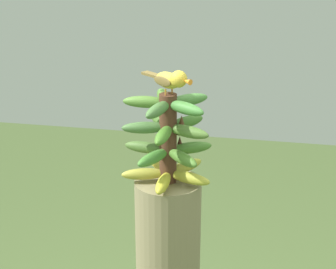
# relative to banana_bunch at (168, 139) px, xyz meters

# --- Properties ---
(banana_bunch) EXTENTS (0.29, 0.29, 0.29)m
(banana_bunch) POSITION_rel_banana_bunch_xyz_m (0.00, 0.00, 0.00)
(banana_bunch) COLOR #4C2D1E
(banana_bunch) RESTS_ON banana_tree
(perched_bird) EXTENTS (0.14, 0.18, 0.08)m
(perched_bird) POSITION_rel_banana_bunch_xyz_m (0.01, 0.01, 0.19)
(perched_bird) COLOR #C68933
(perched_bird) RESTS_ON banana_bunch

